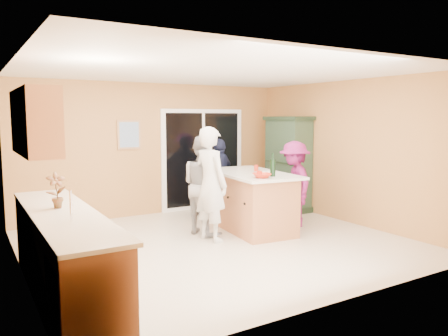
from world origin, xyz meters
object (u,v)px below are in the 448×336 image
woman_white (211,184)px  woman_grey (203,185)px  kitchen_island (251,203)px  woman_navy (220,177)px  woman_magenta (294,184)px  green_hutch (288,165)px

woman_white → woman_grey: woman_white is taller
kitchen_island → woman_navy: size_ratio=1.31×
woman_navy → woman_magenta: bearing=86.7°
kitchen_island → woman_white: bearing=-161.3°
green_hutch → woman_grey: 2.53m
woman_grey → woman_white: bearing=157.3°
woman_magenta → kitchen_island: bearing=-86.1°
woman_grey → woman_magenta: 1.66m
green_hutch → woman_white: size_ratio=1.09×
woman_white → woman_navy: bearing=-46.9°
woman_navy → kitchen_island: bearing=56.0°
woman_white → woman_grey: bearing=-24.4°
kitchen_island → woman_magenta: bearing=-8.2°
green_hutch → woman_magenta: size_ratio=1.28×
green_hutch → woman_white: (-2.50, -1.17, -0.05)m
woman_white → woman_grey: (0.09, 0.41, -0.08)m
kitchen_island → green_hutch: (1.59, 0.96, 0.48)m
kitchen_island → woman_white: size_ratio=1.11×
green_hutch → woman_magenta: (-0.80, -1.16, -0.19)m
green_hutch → woman_navy: 1.53m
kitchen_island → green_hutch: bearing=36.9°
woman_white → woman_magenta: woman_white is taller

